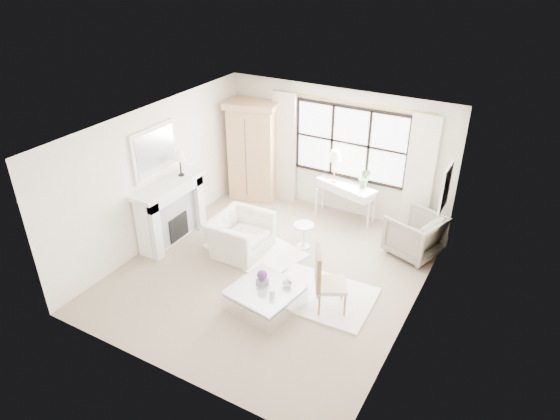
# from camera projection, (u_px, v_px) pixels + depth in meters

# --- Properties ---
(floor) EXTENTS (5.50, 5.50, 0.00)m
(floor) POSITION_uv_depth(u_px,v_px,m) (271.00, 271.00, 9.01)
(floor) COLOR gray
(floor) RESTS_ON ground
(ceiling) EXTENTS (5.50, 5.50, 0.00)m
(ceiling) POSITION_uv_depth(u_px,v_px,m) (270.00, 129.00, 7.70)
(ceiling) COLOR white
(ceiling) RESTS_ON ground
(wall_back) EXTENTS (5.00, 0.00, 5.00)m
(wall_back) POSITION_uv_depth(u_px,v_px,m) (337.00, 151.00, 10.46)
(wall_back) COLOR silver
(wall_back) RESTS_ON ground
(wall_front) EXTENTS (5.00, 0.00, 5.00)m
(wall_front) POSITION_uv_depth(u_px,v_px,m) (160.00, 297.00, 6.26)
(wall_front) COLOR beige
(wall_front) RESTS_ON ground
(wall_left) EXTENTS (0.00, 5.50, 5.50)m
(wall_left) POSITION_uv_depth(u_px,v_px,m) (156.00, 175.00, 9.43)
(wall_left) COLOR white
(wall_left) RESTS_ON ground
(wall_right) EXTENTS (0.00, 5.50, 5.50)m
(wall_right) POSITION_uv_depth(u_px,v_px,m) (418.00, 246.00, 7.29)
(wall_right) COLOR beige
(wall_right) RESTS_ON ground
(window_pane) EXTENTS (2.40, 0.02, 1.50)m
(window_pane) POSITION_uv_depth(u_px,v_px,m) (350.00, 143.00, 10.19)
(window_pane) COLOR white
(window_pane) RESTS_ON wall_back
(window_frame) EXTENTS (2.50, 0.04, 1.50)m
(window_frame) POSITION_uv_depth(u_px,v_px,m) (350.00, 143.00, 10.18)
(window_frame) COLOR black
(window_frame) RESTS_ON wall_back
(curtain_rod) EXTENTS (3.30, 0.04, 0.04)m
(curtain_rod) POSITION_uv_depth(u_px,v_px,m) (352.00, 102.00, 9.72)
(curtain_rod) COLOR #AC8B3B
(curtain_rod) RESTS_ON wall_back
(curtain_left) EXTENTS (0.55, 0.10, 2.47)m
(curtain_left) POSITION_uv_depth(u_px,v_px,m) (284.00, 148.00, 10.95)
(curtain_left) COLOR beige
(curtain_left) RESTS_ON ground
(curtain_right) EXTENTS (0.55, 0.10, 2.47)m
(curtain_right) POSITION_uv_depth(u_px,v_px,m) (419.00, 176.00, 9.66)
(curtain_right) COLOR silver
(curtain_right) RESTS_ON ground
(fireplace) EXTENTS (0.58, 1.66, 1.26)m
(fireplace) POSITION_uv_depth(u_px,v_px,m) (170.00, 210.00, 9.67)
(fireplace) COLOR white
(fireplace) RESTS_ON ground
(mirror_frame) EXTENTS (0.05, 1.15, 0.95)m
(mirror_frame) POSITION_uv_depth(u_px,v_px,m) (155.00, 151.00, 9.18)
(mirror_frame) COLOR white
(mirror_frame) RESTS_ON wall_left
(mirror_glass) EXTENTS (0.02, 1.00, 0.80)m
(mirror_glass) POSITION_uv_depth(u_px,v_px,m) (156.00, 152.00, 9.16)
(mirror_glass) COLOR silver
(mirror_glass) RESTS_ON wall_left
(art_frame) EXTENTS (0.04, 0.62, 0.82)m
(art_frame) POSITION_uv_depth(u_px,v_px,m) (446.00, 188.00, 8.50)
(art_frame) COLOR silver
(art_frame) RESTS_ON wall_right
(art_canvas) EXTENTS (0.01, 0.52, 0.72)m
(art_canvas) POSITION_uv_depth(u_px,v_px,m) (444.00, 188.00, 8.51)
(art_canvas) COLOR beige
(art_canvas) RESTS_ON wall_right
(mantel_lamp) EXTENTS (0.22, 0.22, 0.51)m
(mantel_lamp) POSITION_uv_depth(u_px,v_px,m) (179.00, 157.00, 9.44)
(mantel_lamp) COLOR black
(mantel_lamp) RESTS_ON fireplace
(armoire) EXTENTS (1.25, 0.93, 2.24)m
(armoire) POSITION_uv_depth(u_px,v_px,m) (253.00, 150.00, 11.09)
(armoire) COLOR tan
(armoire) RESTS_ON floor
(console_table) EXTENTS (1.37, 0.81, 0.80)m
(console_table) POSITION_uv_depth(u_px,v_px,m) (345.00, 201.00, 10.53)
(console_table) COLOR white
(console_table) RESTS_ON floor
(console_lamp) EXTENTS (0.28, 0.28, 0.69)m
(console_lamp) POSITION_uv_depth(u_px,v_px,m) (335.00, 156.00, 10.21)
(console_lamp) COLOR #B7823F
(console_lamp) RESTS_ON console_table
(orchid_plant) EXTENTS (0.25, 0.20, 0.44)m
(orchid_plant) POSITION_uv_depth(u_px,v_px,m) (365.00, 178.00, 10.08)
(orchid_plant) COLOR #5B7950
(orchid_plant) RESTS_ON console_table
(side_table) EXTENTS (0.40, 0.40, 0.51)m
(side_table) POSITION_uv_depth(u_px,v_px,m) (304.00, 232.00, 9.56)
(side_table) COLOR silver
(side_table) RESTS_ON floor
(rug_left) EXTENTS (1.98, 1.61, 0.03)m
(rug_left) POSITION_uv_depth(u_px,v_px,m) (255.00, 250.00, 9.59)
(rug_left) COLOR white
(rug_left) RESTS_ON floor
(rug_right) EXTENTS (1.73, 1.32, 0.03)m
(rug_right) POSITION_uv_depth(u_px,v_px,m) (322.00, 296.00, 8.38)
(rug_right) COLOR white
(rug_right) RESTS_ON floor
(club_armchair) EXTENTS (0.98, 1.12, 0.73)m
(club_armchair) POSITION_uv_depth(u_px,v_px,m) (240.00, 235.00, 9.42)
(club_armchair) COLOR silver
(club_armchair) RESTS_ON floor
(wingback_chair) EXTENTS (1.15, 1.13, 0.82)m
(wingback_chair) POSITION_uv_depth(u_px,v_px,m) (415.00, 235.00, 9.33)
(wingback_chair) COLOR gray
(wingback_chair) RESTS_ON floor
(french_chair) EXTENTS (0.65, 0.65, 1.08)m
(french_chair) POSITION_uv_depth(u_px,v_px,m) (330.00, 293.00, 7.98)
(french_chair) COLOR #A67E45
(french_chair) RESTS_ON floor
(coffee_table) EXTENTS (1.14, 1.14, 0.38)m
(coffee_table) POSITION_uv_depth(u_px,v_px,m) (265.00, 298.00, 8.05)
(coffee_table) COLOR white
(coffee_table) RESTS_ON floor
(planter_box) EXTENTS (0.19, 0.19, 0.11)m
(planter_box) POSITION_uv_depth(u_px,v_px,m) (262.00, 282.00, 8.02)
(planter_box) COLOR gray
(planter_box) RESTS_ON coffee_table
(planter_flowers) EXTENTS (0.17, 0.17, 0.17)m
(planter_flowers) POSITION_uv_depth(u_px,v_px,m) (262.00, 275.00, 7.95)
(planter_flowers) COLOR #512C6F
(planter_flowers) RESTS_ON planter_box
(pillar_candle) EXTENTS (0.09, 0.09, 0.12)m
(pillar_candle) POSITION_uv_depth(u_px,v_px,m) (272.00, 293.00, 7.76)
(pillar_candle) COLOR white
(pillar_candle) RESTS_ON coffee_table
(coffee_vase) EXTENTS (0.20, 0.20, 0.17)m
(coffee_vase) POSITION_uv_depth(u_px,v_px,m) (287.00, 282.00, 7.98)
(coffee_vase) COLOR silver
(coffee_vase) RESTS_ON coffee_table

